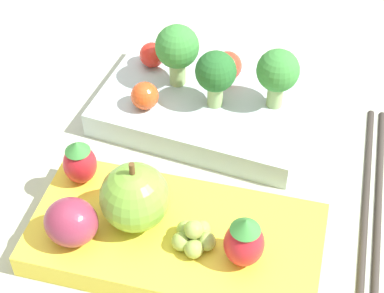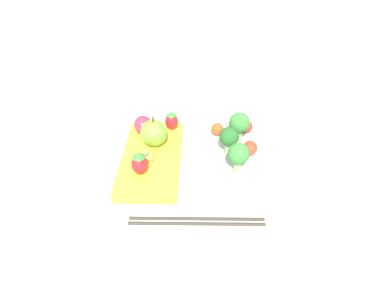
# 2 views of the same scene
# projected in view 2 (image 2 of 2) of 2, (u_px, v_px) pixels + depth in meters

# --- Properties ---
(ground_plane) EXTENTS (4.00, 4.00, 0.00)m
(ground_plane) POSITION_uv_depth(u_px,v_px,m) (190.00, 161.00, 0.64)
(ground_plane) COLOR #ADB7A3
(bento_box_savoury) EXTENTS (0.19, 0.13, 0.02)m
(bento_box_savoury) POSITION_uv_depth(u_px,v_px,m) (232.00, 154.00, 0.64)
(bento_box_savoury) COLOR silver
(bento_box_savoury) RESTS_ON ground_plane
(bento_box_fruit) EXTENTS (0.22, 0.12, 0.02)m
(bento_box_fruit) POSITION_uv_depth(u_px,v_px,m) (152.00, 158.00, 0.63)
(bento_box_fruit) COLOR yellow
(bento_box_fruit) RESTS_ON ground_plane
(broccoli_floret_0) EXTENTS (0.04, 0.04, 0.06)m
(broccoli_floret_0) POSITION_uv_depth(u_px,v_px,m) (239.00, 155.00, 0.56)
(broccoli_floret_0) COLOR #93B770
(broccoli_floret_0) RESTS_ON bento_box_savoury
(broccoli_floret_1) EXTENTS (0.04, 0.04, 0.05)m
(broccoli_floret_1) POSITION_uv_depth(u_px,v_px,m) (229.00, 138.00, 0.60)
(broccoli_floret_1) COLOR #93B770
(broccoli_floret_1) RESTS_ON bento_box_savoury
(broccoli_floret_2) EXTENTS (0.04, 0.04, 0.06)m
(broccoli_floret_2) POSITION_uv_depth(u_px,v_px,m) (239.00, 124.00, 0.63)
(broccoli_floret_2) COLOR #93B770
(broccoli_floret_2) RESTS_ON bento_box_savoury
(cherry_tomato_0) EXTENTS (0.02, 0.02, 0.02)m
(cherry_tomato_0) POSITION_uv_depth(u_px,v_px,m) (217.00, 129.00, 0.66)
(cherry_tomato_0) COLOR #DB4C1E
(cherry_tomato_0) RESTS_ON bento_box_savoury
(cherry_tomato_1) EXTENTS (0.02, 0.02, 0.02)m
(cherry_tomato_1) POSITION_uv_depth(u_px,v_px,m) (247.00, 127.00, 0.67)
(cherry_tomato_1) COLOR red
(cherry_tomato_1) RESTS_ON bento_box_savoury
(cherry_tomato_2) EXTENTS (0.03, 0.03, 0.03)m
(cherry_tomato_2) POSITION_uv_depth(u_px,v_px,m) (250.00, 146.00, 0.62)
(cherry_tomato_2) COLOR red
(cherry_tomato_2) RESTS_ON bento_box_savoury
(apple) EXTENTS (0.05, 0.05, 0.06)m
(apple) POSITION_uv_depth(u_px,v_px,m) (154.00, 133.00, 0.64)
(apple) COLOR #70A838
(apple) RESTS_ON bento_box_fruit
(strawberry_0) EXTENTS (0.03, 0.03, 0.04)m
(strawberry_0) POSITION_uv_depth(u_px,v_px,m) (139.00, 163.00, 0.57)
(strawberry_0) COLOR red
(strawberry_0) RESTS_ON bento_box_fruit
(strawberry_1) EXTENTS (0.03, 0.03, 0.04)m
(strawberry_1) POSITION_uv_depth(u_px,v_px,m) (172.00, 120.00, 0.68)
(strawberry_1) COLOR red
(strawberry_1) RESTS_ON bento_box_fruit
(plum) EXTENTS (0.04, 0.04, 0.03)m
(plum) POSITION_uv_depth(u_px,v_px,m) (143.00, 125.00, 0.67)
(plum) COLOR #892D47
(plum) RESTS_ON bento_box_fruit
(grape_cluster) EXTENTS (0.03, 0.03, 0.02)m
(grape_cluster) POSITION_uv_depth(u_px,v_px,m) (145.00, 155.00, 0.61)
(grape_cluster) COLOR #8EA84C
(grape_cluster) RESTS_ON bento_box_fruit
(chopsticks_pair) EXTENTS (0.03, 0.21, 0.01)m
(chopsticks_pair) POSITION_uv_depth(u_px,v_px,m) (197.00, 220.00, 0.52)
(chopsticks_pair) COLOR #332D28
(chopsticks_pair) RESTS_ON ground_plane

